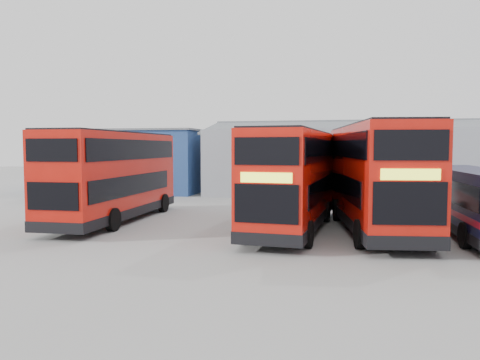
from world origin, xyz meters
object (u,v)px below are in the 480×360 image
panel_van (69,179)px  office_block (136,160)px  maintenance_shed (404,161)px  double_decker_right (374,178)px  single_decker_blue (474,203)px  double_decker_left (114,177)px  double_decker_centre (293,181)px

panel_van → office_block: bearing=56.4°
maintenance_shed → double_decker_right: bearing=-101.0°
double_decker_right → single_decker_blue: 4.11m
double_decker_left → panel_van: size_ratio=1.85×
double_decker_centre → double_decker_right: double_decker_right is taller
double_decker_left → double_decker_right: size_ratio=0.94×
office_block → maintenance_shed: maintenance_shed is taller
maintenance_shed → double_decker_left: bearing=-131.9°
maintenance_shed → double_decker_right: 18.17m
double_decker_left → double_decker_centre: double_decker_left is taller
office_block → double_decker_centre: size_ratio=1.16×
office_block → single_decker_blue: 27.66m
office_block → panel_van: bearing=-111.8°
office_block → double_decker_right: bearing=-40.5°
double_decker_centre → double_decker_right: (3.50, 0.53, 0.12)m
double_decker_right → panel_van: 23.13m
maintenance_shed → single_decker_blue: size_ratio=2.96×
office_block → single_decker_blue: (22.53, -16.00, -1.21)m
maintenance_shed → double_decker_right: (-3.47, -17.83, -0.29)m
office_block → panel_van: 6.73m
office_block → single_decker_blue: size_ratio=1.20×
double_decker_left → single_decker_blue: size_ratio=1.02×
double_decker_left → single_decker_blue: (16.42, -0.27, -0.83)m
double_decker_centre → maintenance_shed: bearing=73.6°
double_decker_left → double_decker_centre: bearing=175.1°
double_decker_centre → single_decker_blue: size_ratio=1.03×
double_decker_centre → panel_van: size_ratio=1.86×
office_block → double_decker_left: office_block is taller
double_decker_left → double_decker_centre: 8.95m
double_decker_right → office_block: bearing=131.9°
double_decker_left → panel_van: 12.89m
maintenance_shed → double_decker_left: (-15.90, -17.74, -0.40)m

